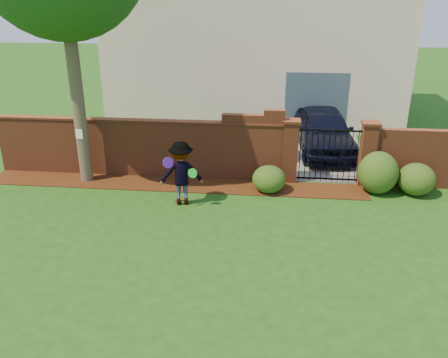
# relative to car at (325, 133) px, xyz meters

# --- Properties ---
(ground) EXTENTS (80.00, 80.00, 0.01)m
(ground) POSITION_rel_car_xyz_m (-3.67, -6.65, -0.77)
(ground) COLOR #1D4912
(ground) RESTS_ON ground
(mulch_bed) EXTENTS (11.10, 1.08, 0.03)m
(mulch_bed) POSITION_rel_car_xyz_m (-4.62, -3.31, -0.75)
(mulch_bed) COLOR #361909
(mulch_bed) RESTS_ON ground
(brick_wall) EXTENTS (8.70, 0.31, 2.16)m
(brick_wall) POSITION_rel_car_xyz_m (-5.68, -2.65, 0.17)
(brick_wall) COLOR brown
(brick_wall) RESTS_ON ground
(brick_wall_return) EXTENTS (4.00, 0.25, 1.70)m
(brick_wall_return) POSITION_rel_car_xyz_m (2.93, -2.65, 0.09)
(brick_wall_return) COLOR brown
(brick_wall_return) RESTS_ON ground
(pillar_left) EXTENTS (0.50, 0.50, 1.88)m
(pillar_left) POSITION_rel_car_xyz_m (-1.27, -2.65, 0.20)
(pillar_left) COLOR brown
(pillar_left) RESTS_ON ground
(pillar_right) EXTENTS (0.50, 0.50, 1.88)m
(pillar_right) POSITION_rel_car_xyz_m (0.93, -2.65, 0.20)
(pillar_right) COLOR brown
(pillar_right) RESTS_ON ground
(iron_gate) EXTENTS (1.78, 0.03, 1.60)m
(iron_gate) POSITION_rel_car_xyz_m (-0.17, -2.65, 0.09)
(iron_gate) COLOR black
(iron_gate) RESTS_ON ground
(driveway) EXTENTS (3.20, 8.00, 0.01)m
(driveway) POSITION_rel_car_xyz_m (-0.17, 1.35, -0.76)
(driveway) COLOR slate
(driveway) RESTS_ON ground
(house) EXTENTS (12.40, 6.40, 6.30)m
(house) POSITION_rel_car_xyz_m (-2.66, 5.35, 2.40)
(house) COLOR beige
(house) RESTS_ON ground
(car) EXTENTS (2.14, 4.59, 1.52)m
(car) POSITION_rel_car_xyz_m (0.00, 0.00, 0.00)
(car) COLOR black
(car) RESTS_ON ground
(paper_notice) EXTENTS (0.20, 0.01, 0.28)m
(paper_notice) POSITION_rel_car_xyz_m (-7.27, -3.44, 0.74)
(paper_notice) COLOR white
(paper_notice) RESTS_ON tree
(shrub_left) EXTENTS (0.94, 0.94, 0.77)m
(shrub_left) POSITION_rel_car_xyz_m (-1.85, -3.51, -0.38)
(shrub_left) COLOR #214615
(shrub_left) RESTS_ON ground
(shrub_middle) EXTENTS (1.09, 1.09, 1.20)m
(shrub_middle) POSITION_rel_car_xyz_m (1.16, -3.24, -0.16)
(shrub_middle) COLOR #214615
(shrub_middle) RESTS_ON ground
(shrub_right) EXTENTS (1.01, 1.01, 0.90)m
(shrub_right) POSITION_rel_car_xyz_m (2.21, -3.25, -0.31)
(shrub_right) COLOR #214615
(shrub_right) RESTS_ON ground
(man) EXTENTS (1.23, 0.87, 1.73)m
(man) POSITION_rel_car_xyz_m (-4.12, -4.56, 0.10)
(man) COLOR gray
(man) RESTS_ON ground
(frisbee_purple) EXTENTS (0.27, 0.25, 0.28)m
(frisbee_purple) POSITION_rel_car_xyz_m (-4.36, -4.98, 0.56)
(frisbee_purple) COLOR #611CB1
(frisbee_purple) RESTS_ON man
(frisbee_green) EXTENTS (0.26, 0.11, 0.25)m
(frisbee_green) POSITION_rel_car_xyz_m (-3.78, -4.78, 0.22)
(frisbee_green) COLOR green
(frisbee_green) RESTS_ON man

